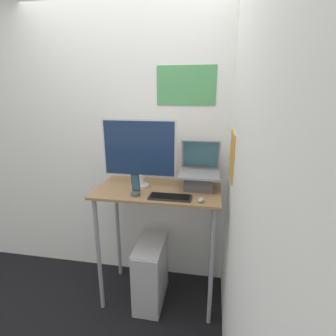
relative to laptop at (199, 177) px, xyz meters
The scene contains 10 objects.
ground_plane 1.22m from the laptop, 132.37° to the right, with size 12.00×12.00×0.00m, color black.
wall_back 0.45m from the laptop, 139.94° to the left, with size 6.00×0.06×2.60m.
wall_side_right 0.47m from the laptop, 52.94° to the right, with size 0.06×6.00×2.60m.
desk 0.42m from the laptop, 165.34° to the right, with size 0.99×0.53×1.03m.
laptop is the anchor object (origin of this frame).
monitor 0.51m from the laptop, behind, with size 0.59×0.14×0.55m.
keyboard 0.33m from the laptop, 127.93° to the right, with size 0.31×0.13×0.02m.
mouse 0.29m from the laptop, 83.30° to the right, with size 0.04×0.07×0.03m.
cell_phone 0.52m from the laptop, 152.08° to the right, with size 0.07×0.07×0.17m.
computer_tower 0.93m from the laptop, 158.74° to the right, with size 0.22×0.45×0.57m.
Camera 1 is at (0.42, -1.65, 1.78)m, focal length 28.00 mm.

